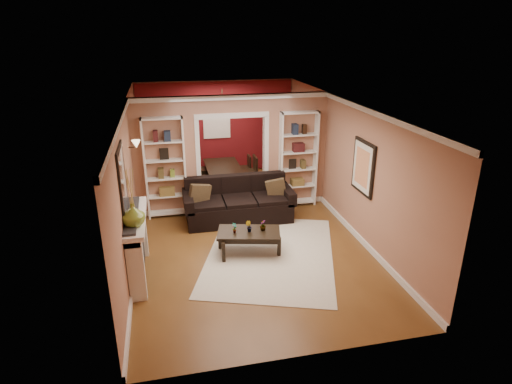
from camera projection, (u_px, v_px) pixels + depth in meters
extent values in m
plane|color=brown|center=(243.00, 228.00, 9.33)|extent=(8.00, 8.00, 0.00)
plane|color=white|center=(241.00, 103.00, 8.36)|extent=(8.00, 8.00, 0.00)
plane|color=#AC765B|center=(217.00, 128.00, 12.49)|extent=(8.00, 0.00, 8.00)
plane|color=#AC765B|center=(302.00, 268.00, 5.20)|extent=(8.00, 0.00, 8.00)
plane|color=#AC765B|center=(129.00, 177.00, 8.39)|extent=(0.00, 8.00, 8.00)
plane|color=#AC765B|center=(343.00, 162.00, 9.29)|extent=(0.00, 8.00, 8.00)
cube|color=#AC765B|center=(232.00, 154.00, 9.93)|extent=(4.50, 0.15, 2.70)
cube|color=maroon|center=(217.00, 129.00, 12.47)|extent=(4.44, 0.04, 2.64)
cube|color=#8CA5CC|center=(217.00, 121.00, 12.35)|extent=(0.78, 0.03, 0.98)
cube|color=beige|center=(271.00, 254.00, 8.25)|extent=(3.30, 3.89, 0.01)
cube|color=black|center=(239.00, 200.00, 9.57)|extent=(2.43, 1.05, 0.95)
cube|color=#513D22|center=(200.00, 194.00, 9.30)|extent=(0.48, 0.27, 0.46)
cube|color=#513D22|center=(276.00, 189.00, 9.65)|extent=(0.44, 0.21, 0.43)
cube|color=black|center=(249.00, 242.00, 8.24)|extent=(1.30, 0.90, 0.45)
imported|color=#336626|center=(234.00, 228.00, 8.06)|extent=(0.13, 0.13, 0.21)
imported|color=#336626|center=(249.00, 227.00, 8.12)|extent=(0.15, 0.14, 0.21)
imported|color=#336626|center=(263.00, 225.00, 8.18)|extent=(0.14, 0.14, 0.20)
cube|color=white|center=(165.00, 168.00, 9.54)|extent=(0.90, 0.30, 2.30)
cube|color=white|center=(298.00, 160.00, 10.16)|extent=(0.90, 0.30, 2.30)
cube|color=white|center=(139.00, 246.00, 7.33)|extent=(0.32, 1.70, 1.16)
imported|color=olive|center=(133.00, 215.00, 6.68)|extent=(0.46, 0.46, 0.38)
cube|color=silver|center=(122.00, 180.00, 6.86)|extent=(0.03, 0.95, 1.10)
cube|color=#FFE0A5|center=(133.00, 146.00, 8.74)|extent=(0.18, 0.18, 0.22)
cube|color=black|center=(363.00, 167.00, 8.30)|extent=(0.04, 0.85, 1.05)
imported|color=black|center=(224.00, 176.00, 11.68)|extent=(1.65, 0.92, 0.58)
cube|color=black|center=(205.00, 178.00, 11.27)|extent=(0.47, 0.47, 0.77)
cube|color=black|center=(246.00, 172.00, 11.46)|extent=(0.60, 0.60, 0.92)
cube|color=black|center=(203.00, 170.00, 11.80)|extent=(0.42, 0.42, 0.83)
cube|color=black|center=(242.00, 168.00, 12.03)|extent=(0.47, 0.47, 0.77)
cube|color=#342418|center=(222.00, 113.00, 11.06)|extent=(0.50, 0.50, 0.30)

